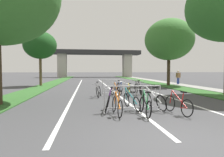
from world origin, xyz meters
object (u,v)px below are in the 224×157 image
at_px(bicycle_red_3, 178,104).
at_px(bicycle_white_6, 154,100).
at_px(crowd_barrier_second, 120,87).
at_px(bicycle_silver_11, 99,91).
at_px(bicycle_orange_0, 117,105).
at_px(tree_right_cypress_far, 169,40).
at_px(bicycle_green_4, 145,106).
at_px(tree_left_pine_far, 40,45).
at_px(bicycle_yellow_9, 128,91).
at_px(crowd_barrier_nearest, 133,99).
at_px(bicycle_teal_2, 131,101).
at_px(bicycle_purple_7, 108,101).
at_px(pedestrian_in_red_jacket, 178,76).
at_px(bicycle_blue_5, 119,89).
at_px(bicycle_silver_1, 141,90).
at_px(bicycle_black_8, 138,89).
at_px(bicycle_orange_10, 115,91).

bearing_deg(bicycle_red_3, bicycle_white_6, 112.20).
distance_m(crowd_barrier_second, bicycle_silver_11, 1.51).
bearing_deg(bicycle_orange_0, tree_right_cypress_far, 54.00).
relative_size(tree_right_cypress_far, bicycle_silver_11, 4.23).
bearing_deg(bicycle_green_4, tree_left_pine_far, 120.76).
distance_m(bicycle_orange_0, bicycle_yellow_9, 4.89).
height_order(crowd_barrier_nearest, bicycle_teal_2, crowd_barrier_nearest).
xyz_separation_m(bicycle_purple_7, bicycle_silver_11, (-0.15, 3.92, -0.01)).
bearing_deg(pedestrian_in_red_jacket, bicycle_orange_0, -136.31).
bearing_deg(crowd_barrier_nearest, bicycle_teal_2, 82.42).
relative_size(bicycle_blue_5, bicycle_yellow_9, 1.04).
bearing_deg(bicycle_green_4, bicycle_white_6, 57.22).
distance_m(crowd_barrier_second, bicycle_red_3, 5.50).
bearing_deg(bicycle_white_6, bicycle_red_3, -70.35).
distance_m(crowd_barrier_second, bicycle_silver_1, 1.37).
xyz_separation_m(tree_left_pine_far, bicycle_white_6, (7.60, -12.47, -3.86)).
distance_m(tree_right_cypress_far, bicycle_teal_2, 13.80).
distance_m(bicycle_red_3, bicycle_green_4, 1.29).
bearing_deg(tree_left_pine_far, bicycle_black_8, -42.48).
bearing_deg(bicycle_yellow_9, pedestrian_in_red_jacket, 52.98).
relative_size(bicycle_silver_1, bicycle_blue_5, 1.07).
bearing_deg(tree_right_cypress_far, bicycle_red_3, -113.57).
xyz_separation_m(bicycle_silver_1, bicycle_teal_2, (-1.57, -3.83, -0.03)).
relative_size(tree_left_pine_far, bicycle_yellow_9, 3.63).
xyz_separation_m(bicycle_white_6, bicycle_silver_11, (-2.10, 3.93, -0.01)).
bearing_deg(bicycle_green_4, bicycle_teal_2, 106.20).
relative_size(tree_left_pine_far, crowd_barrier_nearest, 2.43).
relative_size(tree_right_cypress_far, bicycle_yellow_9, 4.54).
xyz_separation_m(crowd_barrier_second, pedestrian_in_red_jacket, (8.21, 7.80, 0.47)).
bearing_deg(bicycle_silver_11, tree_right_cypress_far, -126.39).
xyz_separation_m(bicycle_silver_1, bicycle_white_6, (-0.62, -3.99, 0.00)).
bearing_deg(pedestrian_in_red_jacket, crowd_barrier_second, -147.25).
distance_m(crowd_barrier_nearest, bicycle_teal_2, 0.58).
bearing_deg(tree_left_pine_far, bicycle_blue_5, -47.63).
distance_m(tree_right_cypress_far, crowd_barrier_second, 10.46).
bearing_deg(bicycle_silver_1, bicycle_orange_0, 76.98).
distance_m(bicycle_yellow_9, pedestrian_in_red_jacket, 11.35).
bearing_deg(pedestrian_in_red_jacket, tree_right_cypress_far, -160.05).
distance_m(bicycle_teal_2, bicycle_silver_11, 3.95).
xyz_separation_m(bicycle_silver_1, bicycle_blue_5, (-1.29, 0.88, -0.01)).
relative_size(crowd_barrier_second, bicycle_black_8, 1.38).
distance_m(tree_right_cypress_far, bicycle_black_8, 9.39).
bearing_deg(crowd_barrier_second, bicycle_white_6, -81.25).
bearing_deg(bicycle_green_4, tree_right_cypress_far, 65.09).
relative_size(bicycle_silver_1, bicycle_silver_11, 1.04).
bearing_deg(bicycle_teal_2, bicycle_black_8, 60.20).
relative_size(crowd_barrier_second, bicycle_yellow_9, 1.50).
xyz_separation_m(bicycle_silver_1, bicycle_orange_10, (-1.65, 0.06, -0.02)).
xyz_separation_m(tree_left_pine_far, bicycle_teal_2, (6.65, -12.32, -3.89)).
bearing_deg(bicycle_silver_11, bicycle_yellow_9, -169.50).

